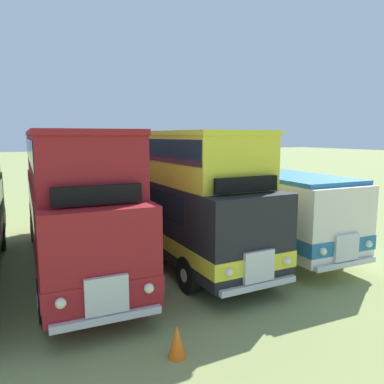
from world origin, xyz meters
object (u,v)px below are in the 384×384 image
object	(u,v)px
bus_fifth_in_row	(244,197)
cone_mid_row	(177,342)
bus_fourth_in_row	(166,185)
bus_third_in_row	(71,192)

from	to	relation	value
bus_fifth_in_row	cone_mid_row	distance (m)	9.32
bus_fourth_in_row	cone_mid_row	world-z (taller)	bus_fourth_in_row
bus_fifth_in_row	bus_third_in_row	bearing A→B (deg)	-177.75
bus_fifth_in_row	cone_mid_row	bearing A→B (deg)	-131.51
bus_third_in_row	cone_mid_row	size ratio (longest dim) A/B	16.59
cone_mid_row	bus_fifth_in_row	bearing A→B (deg)	48.49
bus_fourth_in_row	cone_mid_row	distance (m)	7.68
bus_third_in_row	bus_fifth_in_row	bearing A→B (deg)	2.25
bus_fifth_in_row	cone_mid_row	size ratio (longest dim) A/B	16.77
bus_third_in_row	cone_mid_row	xyz separation A→B (m)	(0.97, -6.62, -2.14)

